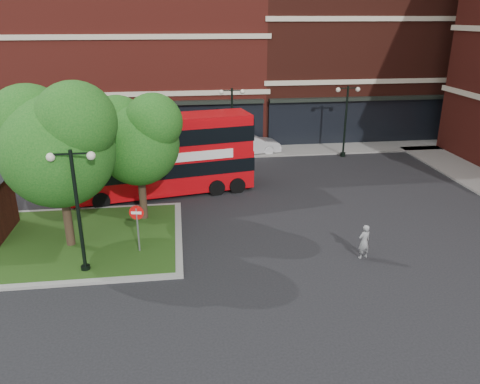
{
  "coord_description": "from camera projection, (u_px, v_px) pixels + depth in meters",
  "views": [
    {
      "loc": [
        -1.62,
        -16.58,
        9.47
      ],
      "look_at": [
        1.0,
        3.04,
        2.0
      ],
      "focal_mm": 35.0,
      "sensor_mm": 36.0,
      "label": 1
    }
  ],
  "objects": [
    {
      "name": "tree_island_east",
      "position": [
        136.0,
        136.0,
        21.67
      ],
      "size": [
        4.46,
        3.9,
        6.29
      ],
      "color": "#2D2116",
      "rests_on": "ground"
    },
    {
      "name": "tree_island_west",
      "position": [
        54.0,
        140.0,
        18.8
      ],
      "size": [
        5.4,
        4.71,
        7.21
      ],
      "color": "#2D2116",
      "rests_on": "ground"
    },
    {
      "name": "car_white",
      "position": [
        250.0,
        144.0,
        33.93
      ],
      "size": [
        4.6,
        2.11,
        1.46
      ],
      "primitive_type": "imported",
      "rotation": [
        0.0,
        0.0,
        1.7
      ],
      "color": "silver",
      "rests_on": "ground"
    },
    {
      "name": "no_entry_sign",
      "position": [
        137.0,
        220.0,
        19.32
      ],
      "size": [
        0.6,
        0.16,
        2.2
      ],
      "rotation": [
        0.0,
        0.0,
        -0.2
      ],
      "color": "slate",
      "rests_on": "ground"
    },
    {
      "name": "car_silver",
      "position": [
        174.0,
        148.0,
        33.29
      ],
      "size": [
        3.66,
        1.49,
        1.24
      ],
      "primitive_type": "imported",
      "rotation": [
        0.0,
        0.0,
        1.58
      ],
      "color": "#AFB3B7",
      "rests_on": "ground"
    },
    {
      "name": "lamp_far_left",
      "position": [
        232.0,
        121.0,
        31.62
      ],
      "size": [
        1.72,
        0.36,
        5.0
      ],
      "color": "black",
      "rests_on": "ground"
    },
    {
      "name": "terrace_far_left",
      "position": [
        95.0,
        49.0,
        37.71
      ],
      "size": [
        26.0,
        12.0,
        14.0
      ],
      "primitive_type": "cube",
      "color": "maroon",
      "rests_on": "ground"
    },
    {
      "name": "terrace_far_right",
      "position": [
        358.0,
        34.0,
        40.09
      ],
      "size": [
        18.0,
        12.0,
        16.0
      ],
      "primitive_type": "cube",
      "color": "#471911",
      "rests_on": "ground"
    },
    {
      "name": "ground",
      "position": [
        225.0,
        266.0,
        18.92
      ],
      "size": [
        120.0,
        120.0,
        0.0
      ],
      "primitive_type": "plane",
      "color": "black",
      "rests_on": "ground"
    },
    {
      "name": "pavement_far",
      "position": [
        202.0,
        153.0,
        34.2
      ],
      "size": [
        44.0,
        3.0,
        0.12
      ],
      "primitive_type": "cube",
      "color": "slate",
      "rests_on": "ground"
    },
    {
      "name": "woman",
      "position": [
        364.0,
        242.0,
        19.27
      ],
      "size": [
        0.63,
        0.51,
        1.5
      ],
      "primitive_type": "imported",
      "rotation": [
        0.0,
        0.0,
        3.45
      ],
      "color": "gray",
      "rests_on": "ground"
    },
    {
      "name": "lamp_far_right",
      "position": [
        346.0,
        117.0,
        32.61
      ],
      "size": [
        1.72,
        0.36,
        5.0
      ],
      "color": "black",
      "rests_on": "ground"
    },
    {
      "name": "bus",
      "position": [
        161.0,
        151.0,
        25.68
      ],
      "size": [
        10.35,
        4.14,
        3.86
      ],
      "rotation": [
        0.0,
        0.0,
        0.19
      ],
      "color": "#B9070D",
      "rests_on": "ground"
    },
    {
      "name": "traffic_island",
      "position": [
        39.0,
        243.0,
        20.69
      ],
      "size": [
        12.6,
        7.6,
        0.15
      ],
      "color": "gray",
      "rests_on": "ground"
    },
    {
      "name": "lamp_island",
      "position": [
        77.0,
        206.0,
        17.43
      ],
      "size": [
        1.72,
        0.36,
        5.0
      ],
      "color": "black",
      "rests_on": "ground"
    }
  ]
}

